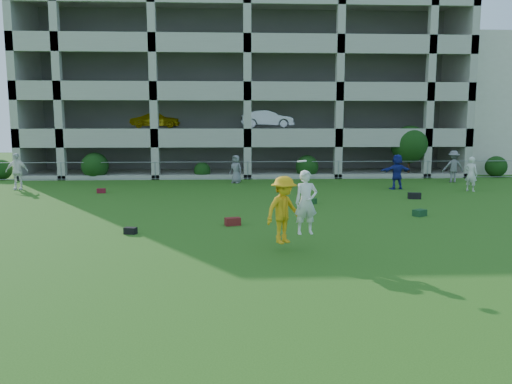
{
  "coord_description": "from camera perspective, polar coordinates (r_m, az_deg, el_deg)",
  "views": [
    {
      "loc": [
        -1.07,
        -13.46,
        3.71
      ],
      "look_at": [
        -0.25,
        3.0,
        1.4
      ],
      "focal_mm": 35.0,
      "sensor_mm": 36.0,
      "label": 1
    }
  ],
  "objects": [
    {
      "name": "frisbee_contest",
      "position": [
        14.39,
        3.77,
        -1.85
      ],
      "size": [
        1.71,
        1.33,
        2.44
      ],
      "color": "gold",
      "rests_on": "ground"
    },
    {
      "name": "crate_d",
      "position": [
        21.65,
        5.54,
        -1.53
      ],
      "size": [
        0.37,
        0.37,
        0.3
      ],
      "primitive_type": "cube",
      "rotation": [
        0.0,
        0.0,
        -0.05
      ],
      "color": "black",
      "rests_on": "ground"
    },
    {
      "name": "bystander_d",
      "position": [
        28.92,
        15.81,
        2.24
      ],
      "size": [
        1.89,
        0.96,
        1.95
      ],
      "primitive_type": "imported",
      "rotation": [
        0.0,
        0.0,
        3.36
      ],
      "color": "navy",
      "rests_on": "ground"
    },
    {
      "name": "shrub_row",
      "position": [
        33.72,
        6.84,
        4.17
      ],
      "size": [
        34.38,
        2.52,
        3.5
      ],
      "color": "#163D11",
      "rests_on": "ground"
    },
    {
      "name": "bag_red_f",
      "position": [
        27.59,
        -17.27,
        0.13
      ],
      "size": [
        0.49,
        0.36,
        0.24
      ],
      "primitive_type": "cube",
      "rotation": [
        0.0,
        0.0,
        0.19
      ],
      "color": "#570F0F",
      "rests_on": "ground"
    },
    {
      "name": "bag_green_c",
      "position": [
        20.94,
        18.19,
        -2.27
      ],
      "size": [
        0.61,
        0.56,
        0.26
      ],
      "primitive_type": "cube",
      "rotation": [
        0.0,
        0.0,
        0.57
      ],
      "color": "#12331A",
      "rests_on": "ground"
    },
    {
      "name": "ground",
      "position": [
        14.01,
        1.65,
        -7.38
      ],
      "size": [
        100.0,
        100.0,
        0.0
      ],
      "primitive_type": "plane",
      "color": "#235114",
      "rests_on": "ground"
    },
    {
      "name": "bag_black_b",
      "position": [
        17.26,
        -14.15,
        -4.31
      ],
      "size": [
        0.45,
        0.35,
        0.22
      ],
      "primitive_type": "cube",
      "rotation": [
        0.0,
        0.0,
        -0.28
      ],
      "color": "black",
      "rests_on": "ground"
    },
    {
      "name": "parking_garage",
      "position": [
        41.24,
        -1.4,
        11.17
      ],
      "size": [
        30.0,
        14.0,
        12.0
      ],
      "color": "#9E998C",
      "rests_on": "ground"
    },
    {
      "name": "bystander_f",
      "position": [
        33.37,
        21.6,
        2.73
      ],
      "size": [
        1.34,
        0.85,
        1.97
      ],
      "primitive_type": "imported",
      "rotation": [
        0.0,
        0.0,
        3.05
      ],
      "color": "slate",
      "rests_on": "ground"
    },
    {
      "name": "bystander_e",
      "position": [
        29.38,
        23.37,
        1.9
      ],
      "size": [
        0.78,
        0.81,
        1.87
      ],
      "primitive_type": "imported",
      "rotation": [
        0.0,
        0.0,
        2.26
      ],
      "color": "silver",
      "rests_on": "ground"
    },
    {
      "name": "fence",
      "position": [
        32.63,
        -0.96,
        2.52
      ],
      "size": [
        36.06,
        0.06,
        1.2
      ],
      "color": "gray",
      "rests_on": "ground"
    },
    {
      "name": "bag_green_g",
      "position": [
        23.07,
        6.26,
        -1.01
      ],
      "size": [
        0.58,
        0.53,
        0.25
      ],
      "primitive_type": "cube",
      "rotation": [
        0.0,
        0.0,
        -0.6
      ],
      "color": "#123415",
      "rests_on": "ground"
    },
    {
      "name": "bag_black_e",
      "position": [
        25.54,
        17.65,
        -0.42
      ],
      "size": [
        0.64,
        0.4,
        0.3
      ],
      "primitive_type": "cube",
      "rotation": [
        0.0,
        0.0,
        -0.18
      ],
      "color": "black",
      "rests_on": "ground"
    },
    {
      "name": "bystander_b",
      "position": [
        30.65,
        -25.66,
        2.14
      ],
      "size": [
        1.23,
        0.6,
        2.02
      ],
      "primitive_type": "imported",
      "rotation": [
        0.0,
        0.0,
        0.09
      ],
      "color": "white",
      "rests_on": "ground"
    },
    {
      "name": "bag_red_a",
      "position": [
        18.13,
        -2.69,
        -3.39
      ],
      "size": [
        0.61,
        0.44,
        0.28
      ],
      "primitive_type": "cube",
      "rotation": [
        0.0,
        0.0,
        0.27
      ],
      "color": "#590F1D",
      "rests_on": "ground"
    },
    {
      "name": "bystander_c",
      "position": [
        30.65,
        -2.31,
        2.63
      ],
      "size": [
        1.0,
        0.93,
        1.72
      ],
      "primitive_type": "imported",
      "rotation": [
        0.0,
        0.0,
        -0.62
      ],
      "color": "slate",
      "rests_on": "ground"
    }
  ]
}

